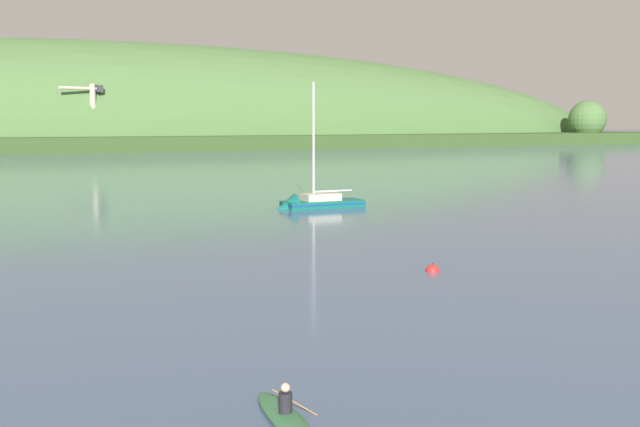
{
  "coord_description": "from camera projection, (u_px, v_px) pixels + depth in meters",
  "views": [
    {
      "loc": [
        -17.38,
        4.34,
        6.85
      ],
      "look_at": [
        3.02,
        40.65,
        1.99
      ],
      "focal_mm": 43.67,
      "sensor_mm": 36.0,
      "label": 1
    }
  ],
  "objects": [
    {
      "name": "far_shoreline_hill",
      "position": [
        127.0,
        147.0,
        219.5
      ],
      "size": [
        441.58,
        85.3,
        58.84
      ],
      "rotation": [
        0.0,
        0.0,
        -0.03
      ],
      "color": "#314A21",
      "rests_on": "ground"
    },
    {
      "name": "canoe_with_paddler",
      "position": [
        286.0,
        417.0,
        17.94
      ],
      "size": [
        1.6,
        3.77,
        1.02
      ],
      "rotation": [
        0.0,
        0.0,
        1.43
      ],
      "color": "#33663D",
      "rests_on": "ground"
    },
    {
      "name": "mooring_buoy_midchannel",
      "position": [
        433.0,
        271.0,
        36.1
      ],
      "size": [
        0.64,
        0.64,
        0.72
      ],
      "color": "red",
      "rests_on": "ground"
    },
    {
      "name": "sailboat_midwater_white",
      "position": [
        312.0,
        206.0,
        63.16
      ],
      "size": [
        7.59,
        3.05,
        11.38
      ],
      "rotation": [
        0.0,
        0.0,
        3.07
      ],
      "color": "#0F564C",
      "rests_on": "ground"
    },
    {
      "name": "dockside_crane",
      "position": [
        93.0,
        120.0,
        187.61
      ],
      "size": [
        10.62,
        3.56,
        16.17
      ],
      "rotation": [
        0.0,
        0.0,
        3.3
      ],
      "color": "#4C4C51",
      "rests_on": "ground"
    }
  ]
}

